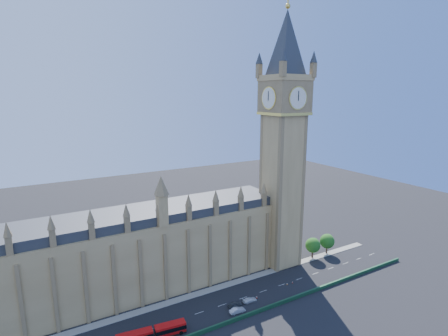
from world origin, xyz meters
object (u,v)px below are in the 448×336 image
red_bus (152,334)px  car_grey (235,304)px  car_silver (237,310)px  car_white (250,300)px

red_bus → car_grey: bearing=10.0°
car_silver → car_white: car_silver is taller
car_white → car_grey: bearing=92.6°
car_grey → red_bus: bearing=98.6°
car_silver → car_white: size_ratio=1.06×
car_grey → car_silver: car_silver is taller
red_bus → car_white: bearing=9.3°
car_grey → car_silver: bearing=166.9°
red_bus → car_white: size_ratio=4.05×
red_bus → car_silver: 26.42m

